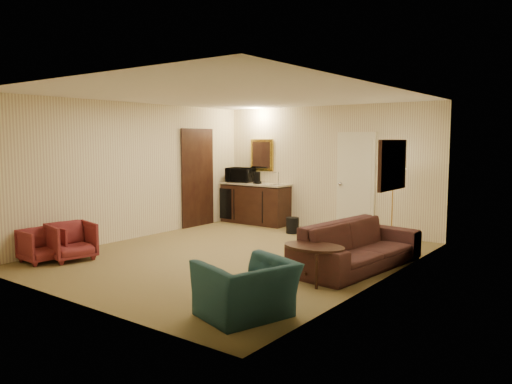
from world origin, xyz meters
The scene contains 12 objects.
ground centered at (0.00, 0.00, 0.00)m, with size 6.00×6.00×0.00m, color olive.
room_walls centered at (-0.10, 0.77, 1.72)m, with size 5.02×6.01×2.61m.
wetbar_cabinet centered at (-1.65, 2.72, 0.46)m, with size 1.64×0.58×0.92m, color #321B10.
sofa centered at (1.95, 0.46, 0.46)m, with size 2.33×0.68×0.91m, color black.
teal_armchair centered at (1.90, -2.17, 0.41)m, with size 0.94×0.61×0.82m, color #214753.
rose_chair_near centered at (-1.90, -1.80, 0.33)m, with size 0.64×0.60×0.66m, color maroon.
rose_chair_far centered at (-2.15, -2.16, 0.29)m, with size 0.57×0.53×0.58m, color maroon.
coffee_table centered at (1.80, -0.57, 0.25)m, with size 0.86×0.58×0.50m, color #311C10.
floor_lamp centered at (1.70, 2.40, 0.85)m, with size 0.45×0.45×1.69m, color gold.
waste_bin centered at (-0.32, 2.21, 0.16)m, with size 0.26×0.26×0.32m, color black.
microwave centered at (-2.08, 2.72, 1.13)m, with size 0.60×0.33×0.41m, color black.
coffee_maker centered at (-1.52, 2.63, 1.05)m, with size 0.14×0.14×0.27m, color black.
Camera 1 is at (5.09, -6.27, 1.90)m, focal length 35.00 mm.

